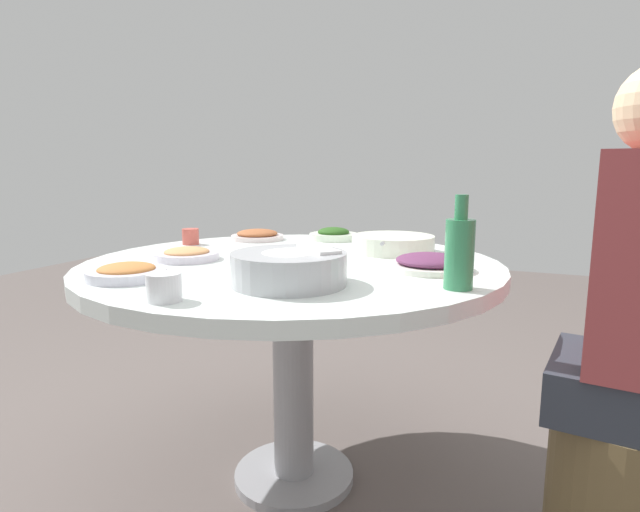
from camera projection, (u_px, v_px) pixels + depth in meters
name	position (u px, v px, depth m)	size (l,w,h in m)	color
ground	(294.00, 479.00, 1.68)	(8.00, 8.00, 0.00)	#5F5551
round_dining_table	(292.00, 295.00, 1.58)	(1.26, 1.26, 0.73)	#99999E
rice_bowl	(289.00, 268.00, 1.23)	(0.28, 0.28, 0.09)	#B2B5BA
soup_bowl	(393.00, 244.00, 1.72)	(0.30, 0.28, 0.06)	white
dish_greens	(333.00, 235.00, 2.02)	(0.19, 0.19, 0.05)	silver
dish_shrimp	(187.00, 254.00, 1.57)	(0.20, 0.20, 0.04)	silver
dish_stirfry	(257.00, 235.00, 2.02)	(0.21, 0.21, 0.04)	silver
dish_tofu_braise	(127.00, 272.00, 1.30)	(0.20, 0.20, 0.04)	silver
dish_eggplant	(430.00, 263.00, 1.41)	(0.24, 0.24, 0.05)	white
green_bottle	(459.00, 251.00, 1.18)	(0.07, 0.07, 0.22)	#328152
tea_cup_near	(191.00, 237.00, 1.89)	(0.06, 0.06, 0.06)	#CB5448
tea_cup_far	(164.00, 287.00, 1.08)	(0.07, 0.07, 0.06)	white
stool_for_diner_left	(621.00, 509.00, 1.18)	(0.33, 0.33, 0.46)	brown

